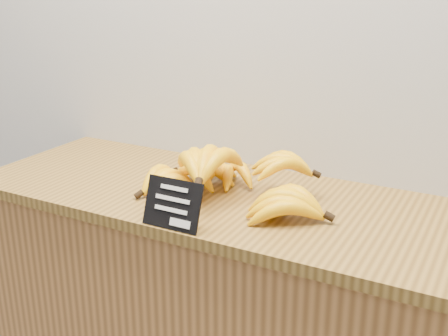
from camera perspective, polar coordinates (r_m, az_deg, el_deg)
counter_top at (r=1.50m, az=0.90°, el=-3.25°), size 1.45×0.54×0.03m
chalkboard_sign at (r=1.29m, az=-5.26°, el=-3.68°), size 0.15×0.04×0.11m
banana_pile at (r=1.47m, az=0.09°, el=-0.84°), size 0.58×0.35×0.13m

